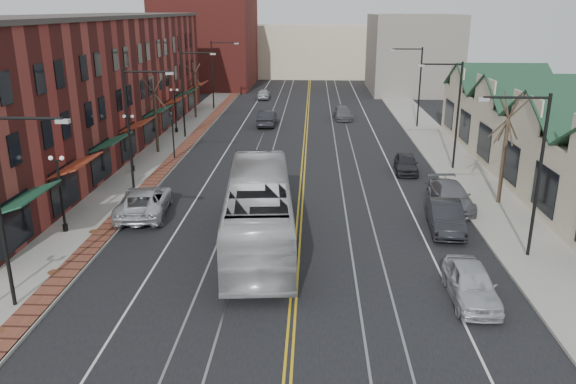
# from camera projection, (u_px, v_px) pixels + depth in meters

# --- Properties ---
(ground) EXTENTS (160.00, 160.00, 0.00)m
(ground) POSITION_uv_depth(u_px,v_px,m) (292.00, 314.00, 22.76)
(ground) COLOR black
(ground) RESTS_ON ground
(sidewalk_left) EXTENTS (4.00, 120.00, 0.15)m
(sidewalk_left) POSITION_uv_depth(u_px,v_px,m) (144.00, 172.00, 42.25)
(sidewalk_left) COLOR gray
(sidewalk_left) RESTS_ON ground
(sidewalk_right) EXTENTS (4.00, 120.00, 0.15)m
(sidewalk_right) POSITION_uv_depth(u_px,v_px,m) (466.00, 176.00, 41.20)
(sidewalk_right) COLOR gray
(sidewalk_right) RESTS_ON ground
(building_left) EXTENTS (10.00, 50.00, 11.00)m
(building_left) POSITION_uv_depth(u_px,v_px,m) (81.00, 87.00, 47.51)
(building_left) COLOR maroon
(building_left) RESTS_ON ground
(building_right) EXTENTS (8.00, 36.00, 4.60)m
(building_right) POSITION_uv_depth(u_px,v_px,m) (553.00, 148.00, 40.24)
(building_right) COLOR #C7B499
(building_right) RESTS_ON ground
(backdrop_left) EXTENTS (14.00, 18.00, 14.00)m
(backdrop_left) POSITION_uv_depth(u_px,v_px,m) (208.00, 41.00, 87.72)
(backdrop_left) COLOR maroon
(backdrop_left) RESTS_ON ground
(backdrop_mid) EXTENTS (22.00, 14.00, 9.00)m
(backdrop_mid) POSITION_uv_depth(u_px,v_px,m) (310.00, 50.00, 102.04)
(backdrop_mid) COLOR #C7B499
(backdrop_mid) RESTS_ON ground
(backdrop_right) EXTENTS (12.00, 16.00, 11.00)m
(backdrop_right) POSITION_uv_depth(u_px,v_px,m) (412.00, 54.00, 82.09)
(backdrop_right) COLOR slate
(backdrop_right) RESTS_ON ground
(streetlight_l_0) EXTENTS (3.33, 0.25, 8.00)m
(streetlight_l_0) POSITION_uv_depth(u_px,v_px,m) (7.00, 193.00, 21.68)
(streetlight_l_0) COLOR black
(streetlight_l_0) RESTS_ON sidewalk_left
(streetlight_l_1) EXTENTS (3.33, 0.25, 8.00)m
(streetlight_l_1) POSITION_uv_depth(u_px,v_px,m) (134.00, 117.00, 36.87)
(streetlight_l_1) COLOR black
(streetlight_l_1) RESTS_ON sidewalk_left
(streetlight_l_2) EXTENTS (3.33, 0.25, 8.00)m
(streetlight_l_2) POSITION_uv_depth(u_px,v_px,m) (187.00, 85.00, 52.05)
(streetlight_l_2) COLOR black
(streetlight_l_2) RESTS_ON sidewalk_left
(streetlight_l_3) EXTENTS (3.33, 0.25, 8.00)m
(streetlight_l_3) POSITION_uv_depth(u_px,v_px,m) (216.00, 68.00, 67.24)
(streetlight_l_3) COLOR black
(streetlight_l_3) RESTS_ON sidewalk_left
(streetlight_r_0) EXTENTS (3.33, 0.25, 8.00)m
(streetlight_r_0) POSITION_uv_depth(u_px,v_px,m) (532.00, 160.00, 26.41)
(streetlight_r_0) COLOR black
(streetlight_r_0) RESTS_ON sidewalk_right
(streetlight_r_1) EXTENTS (3.33, 0.25, 8.00)m
(streetlight_r_1) POSITION_uv_depth(u_px,v_px,m) (453.00, 104.00, 41.59)
(streetlight_r_1) COLOR black
(streetlight_r_1) RESTS_ON sidewalk_right
(streetlight_r_2) EXTENTS (3.33, 0.25, 8.00)m
(streetlight_r_2) POSITION_uv_depth(u_px,v_px,m) (416.00, 79.00, 56.78)
(streetlight_r_2) COLOR black
(streetlight_r_2) RESTS_ON sidewalk_right
(lamppost_l_1) EXTENTS (0.84, 0.28, 4.27)m
(lamppost_l_1) POSITION_uv_depth(u_px,v_px,m) (61.00, 196.00, 30.23)
(lamppost_l_1) COLOR black
(lamppost_l_1) RESTS_ON sidewalk_left
(lamppost_l_2) EXTENTS (0.84, 0.28, 4.27)m
(lamppost_l_2) POSITION_uv_depth(u_px,v_px,m) (131.00, 144.00, 41.62)
(lamppost_l_2) COLOR black
(lamppost_l_2) RESTS_ON sidewalk_left
(lamppost_l_3) EXTENTS (0.84, 0.28, 4.27)m
(lamppost_l_3) POSITION_uv_depth(u_px,v_px,m) (175.00, 111.00, 54.91)
(lamppost_l_3) COLOR black
(lamppost_l_3) RESTS_ON sidewalk_left
(tree_left_near) EXTENTS (1.78, 1.37, 6.48)m
(tree_left_near) POSITION_uv_depth(u_px,v_px,m) (155.00, 113.00, 46.89)
(tree_left_near) COLOR #382B21
(tree_left_near) RESTS_ON sidewalk_left
(tree_left_far) EXTENTS (1.66, 1.28, 6.02)m
(tree_left_far) POSITION_uv_depth(u_px,v_px,m) (194.00, 89.00, 62.15)
(tree_left_far) COLOR #382B21
(tree_left_far) RESTS_ON sidewalk_left
(tree_right_mid) EXTENTS (1.90, 1.46, 6.93)m
(tree_right_mid) POSITION_uv_depth(u_px,v_px,m) (505.00, 147.00, 34.34)
(tree_right_mid) COLOR #382B21
(tree_right_mid) RESTS_ON sidewalk_right
(manhole_mid) EXTENTS (0.60, 0.60, 0.02)m
(manhole_mid) POSITION_uv_depth(u_px,v_px,m) (54.00, 272.00, 26.05)
(manhole_mid) COLOR #592D19
(manhole_mid) RESTS_ON sidewalk_left
(manhole_far) EXTENTS (0.60, 0.60, 0.02)m
(manhole_far) POSITION_uv_depth(u_px,v_px,m) (94.00, 231.00, 30.80)
(manhole_far) COLOR #592D19
(manhole_far) RESTS_ON sidewalk_left
(traffic_signal) EXTENTS (0.18, 0.15, 3.80)m
(traffic_signal) POSITION_uv_depth(u_px,v_px,m) (173.00, 132.00, 45.28)
(traffic_signal) COLOR black
(traffic_signal) RESTS_ON sidewalk_left
(transit_bus) EXTENTS (4.32, 13.81, 3.78)m
(transit_bus) POSITION_uv_depth(u_px,v_px,m) (259.00, 210.00, 28.96)
(transit_bus) COLOR silver
(transit_bus) RESTS_ON ground
(parked_suv) EXTENTS (3.47, 6.32, 1.68)m
(parked_suv) POSITION_uv_depth(u_px,v_px,m) (144.00, 201.00, 33.50)
(parked_suv) COLOR silver
(parked_suv) RESTS_ON ground
(parked_car_a) EXTENTS (1.90, 4.57, 1.55)m
(parked_car_a) POSITION_uv_depth(u_px,v_px,m) (471.00, 284.00, 23.64)
(parked_car_a) COLOR silver
(parked_car_a) RESTS_ON ground
(parked_car_b) EXTENTS (2.07, 4.98, 1.60)m
(parked_car_b) POSITION_uv_depth(u_px,v_px,m) (445.00, 217.00, 31.14)
(parked_car_b) COLOR black
(parked_car_b) RESTS_ON ground
(parked_car_c) EXTENTS (2.34, 5.32, 1.52)m
(parked_car_c) POSITION_uv_depth(u_px,v_px,m) (451.00, 196.00, 34.70)
(parked_car_c) COLOR slate
(parked_car_c) RESTS_ON ground
(parked_car_d) EXTENTS (1.98, 4.28, 1.42)m
(parked_car_d) POSITION_uv_depth(u_px,v_px,m) (406.00, 163.00, 42.22)
(parked_car_d) COLOR #232228
(parked_car_d) RESTS_ON ground
(distant_car_left) EXTENTS (1.76, 4.96, 1.63)m
(distant_car_left) POSITION_uv_depth(u_px,v_px,m) (267.00, 118.00, 58.99)
(distant_car_left) COLOR black
(distant_car_left) RESTS_ON ground
(distant_car_right) EXTENTS (2.24, 4.79, 1.35)m
(distant_car_right) POSITION_uv_depth(u_px,v_px,m) (343.00, 113.00, 62.62)
(distant_car_right) COLOR #5C5C63
(distant_car_right) RESTS_ON ground
(distant_car_far) EXTENTS (1.73, 4.22, 1.43)m
(distant_car_far) POSITION_uv_depth(u_px,v_px,m) (264.00, 94.00, 76.54)
(distant_car_far) COLOR #A6AAAD
(distant_car_far) RESTS_ON ground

